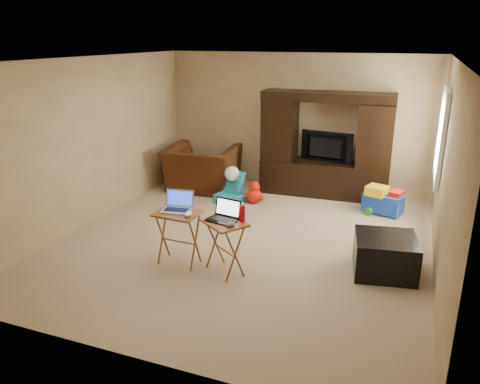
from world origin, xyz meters
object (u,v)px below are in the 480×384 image
at_px(water_bottle, 242,214).
at_px(ottoman, 385,255).
at_px(mouse_left, 189,214).
at_px(child_rocker, 229,188).
at_px(plush_toy, 254,192).
at_px(push_toy, 383,200).
at_px(mouse_right, 231,225).
at_px(entertainment_center, 325,145).
at_px(television, 325,148).
at_px(recliner, 202,169).
at_px(tray_table_right, 225,247).
at_px(laptop_left, 176,202).
at_px(laptop_right, 222,211).
at_px(tray_table_left, 179,238).

bearing_deg(water_bottle, ottoman, 20.49).
bearing_deg(water_bottle, mouse_left, -167.91).
xyz_separation_m(child_rocker, water_bottle, (1.10, -2.28, 0.50)).
relative_size(plush_toy, push_toy, 0.65).
relative_size(ottoman, mouse_right, 5.33).
xyz_separation_m(entertainment_center, ottoman, (1.30, -2.69, -0.70)).
distance_m(television, child_rocker, 1.85).
bearing_deg(mouse_left, water_bottle, 12.09).
relative_size(recliner, ottoman, 1.75).
bearing_deg(ottoman, plush_toy, 142.16).
distance_m(plush_toy, push_toy, 2.15).
bearing_deg(mouse_left, entertainment_center, 74.02).
relative_size(ottoman, tray_table_right, 1.08).
bearing_deg(mouse_right, laptop_left, 168.56).
height_order(recliner, water_bottle, water_bottle).
bearing_deg(television, laptop_right, 87.98).
xyz_separation_m(plush_toy, mouse_right, (0.61, -2.62, 0.50)).
bearing_deg(child_rocker, mouse_left, -59.78).
bearing_deg(television, entertainment_center, -82.15).
height_order(push_toy, laptop_left, laptop_left).
distance_m(ottoman, mouse_right, 1.95).
bearing_deg(plush_toy, laptop_right, -79.82).
bearing_deg(tray_table_left, mouse_left, -17.04).
relative_size(recliner, plush_toy, 3.15).
distance_m(push_toy, water_bottle, 3.11).
bearing_deg(child_rocker, laptop_right, -50.20).
distance_m(laptop_right, water_bottle, 0.25).
distance_m(recliner, push_toy, 3.31).
bearing_deg(television, child_rocker, 42.38).
bearing_deg(water_bottle, entertainment_center, 84.15).
bearing_deg(push_toy, tray_table_right, -102.31).
bearing_deg(television, plush_toy, 47.60).
height_order(television, mouse_left, television).
bearing_deg(water_bottle, push_toy, 61.85).
bearing_deg(mouse_left, plush_toy, 90.83).
height_order(television, mouse_right, television).
xyz_separation_m(television, tray_table_right, (-0.54, -3.35, -0.56)).
distance_m(tray_table_left, mouse_left, 0.43).
relative_size(child_rocker, laptop_left, 1.52).
relative_size(plush_toy, laptop_left, 1.10).
distance_m(child_rocker, water_bottle, 2.58).
xyz_separation_m(entertainment_center, mouse_left, (-0.99, -3.44, -0.20)).
relative_size(child_rocker, water_bottle, 2.70).
xyz_separation_m(entertainment_center, laptop_left, (-1.21, -3.34, -0.11)).
bearing_deg(ottoman, laptop_right, -160.31).
bearing_deg(child_rocker, tray_table_left, -64.01).
distance_m(recliner, tray_table_left, 3.03).
xyz_separation_m(laptop_left, mouse_left, (0.22, -0.10, -0.09)).
xyz_separation_m(ottoman, mouse_left, (-2.28, -0.75, 0.49)).
xyz_separation_m(tray_table_right, mouse_right, (0.13, -0.12, 0.36)).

